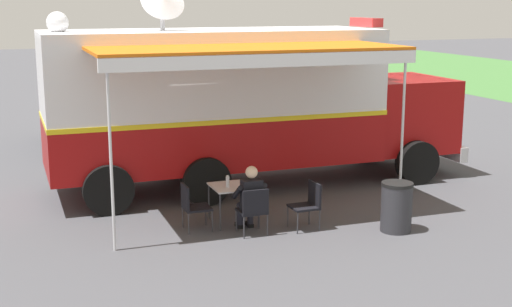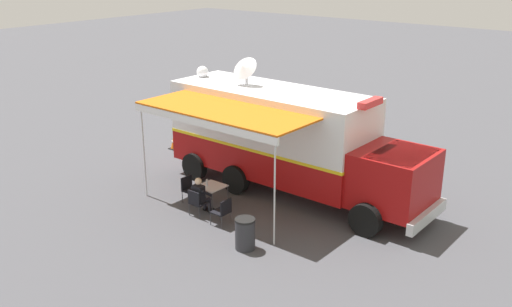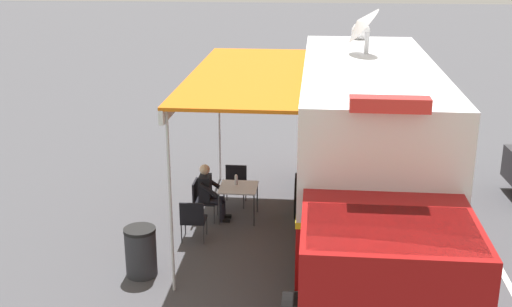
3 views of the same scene
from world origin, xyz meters
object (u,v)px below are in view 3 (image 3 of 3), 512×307
command_truck (366,153)px  trash_bin (141,252)px  folding_chair_beside_table (236,182)px  folding_chair_spare_by_truck (193,217)px  folding_table (238,189)px  seated_responder (209,191)px  folding_chair_at_table (201,197)px  traffic_cone (372,139)px  water_bottle (236,180)px

command_truck → trash_bin: 4.53m
folding_chair_beside_table → folding_chair_spare_by_truck: 2.13m
trash_bin → folding_table: bearing=-119.3°
folding_chair_beside_table → trash_bin: trash_bin is taller
seated_responder → trash_bin: seated_responder is taller
folding_chair_at_table → trash_bin: (0.67, 2.51, -0.06)m
traffic_cone → folding_chair_at_table: bearing=52.5°
folding_chair_beside_table → traffic_cone: bearing=-128.3°
command_truck → folding_chair_beside_table: size_ratio=10.94×
command_truck → folding_table: (2.56, -1.17, -1.27)m
seated_responder → command_truck: bearing=161.5°
water_bottle → folding_table: bearing=115.8°
folding_chair_spare_by_truck → traffic_cone: 7.60m
folding_chair_at_table → traffic_cone: size_ratio=1.50×
command_truck → folding_chair_beside_table: bearing=-36.6°
water_bottle → seated_responder: bearing=23.7°
water_bottle → seated_responder: size_ratio=0.18×
water_bottle → folding_chair_at_table: (0.74, 0.24, -0.32)m
water_bottle → traffic_cone: (-3.35, -5.09, -0.55)m
folding_chair_at_table → folding_chair_beside_table: bearing=-123.7°
water_bottle → folding_chair_spare_by_truck: bearing=61.6°
command_truck → folding_chair_at_table: (3.36, -1.06, -1.43)m
command_truck → folding_table: size_ratio=11.76×
command_truck → folding_table: command_truck is taller
folding_chair_beside_table → trash_bin: size_ratio=0.96×
water_bottle → seated_responder: (0.55, 0.24, -0.18)m
folding_chair_beside_table → folding_chair_spare_by_truck: bearing=73.2°
folding_chair_at_table → traffic_cone: folding_chair_at_table is taller
command_truck → trash_bin: bearing=19.9°
water_bottle → command_truck: bearing=153.6°
command_truck → traffic_cone: command_truck is taller
command_truck → folding_chair_spare_by_truck: 3.63m
trash_bin → seated_responder: bearing=-108.9°
seated_responder → traffic_cone: (-3.90, -5.33, -0.37)m
folding_table → folding_chair_beside_table: bearing=-79.3°
folding_table → seated_responder: (0.61, 0.11, -0.02)m
folding_chair_spare_by_truck → seated_responder: size_ratio=0.70×
trash_bin → water_bottle: bearing=-117.1°
folding_chair_at_table → folding_chair_beside_table: same height
trash_bin → command_truck: bearing=-160.1°
folding_chair_beside_table → seated_responder: size_ratio=0.70×
folding_chair_at_table → folding_chair_spare_by_truck: 1.08m
command_truck → trash_bin: command_truck is taller
seated_responder → folding_chair_at_table: bearing=-0.6°
folding_table → water_bottle: (0.06, -0.13, 0.16)m
folding_chair_beside_table → trash_bin: 3.71m
folding_chair_beside_table → folding_table: bearing=100.7°
folding_table → water_bottle: water_bottle is taller
command_truck → folding_chair_at_table: command_truck is taller
folding_table → folding_chair_spare_by_truck: (0.78, 1.19, -0.16)m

